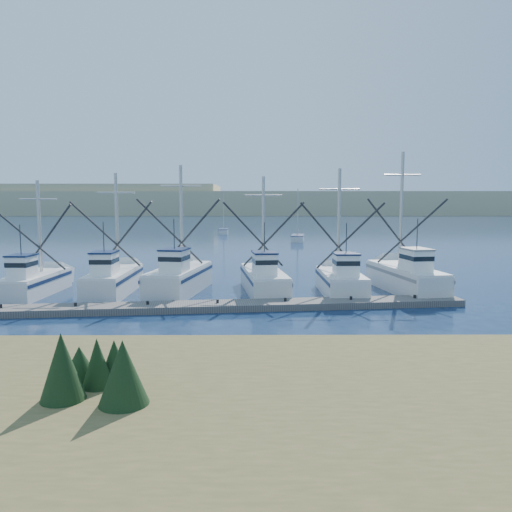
% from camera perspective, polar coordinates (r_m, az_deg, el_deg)
% --- Properties ---
extents(ground, '(500.00, 500.00, 0.00)m').
position_cam_1_polar(ground, '(23.06, 9.73, -9.64)').
color(ground, '#0D1E3B').
rests_on(ground, ground).
extents(shore_bank, '(40.00, 10.00, 1.60)m').
position_cam_1_polar(shore_bank, '(13.65, -18.36, -17.87)').
color(shore_bank, '#4C422D').
rests_on(shore_bank, ground).
extents(floating_dock, '(29.52, 5.18, 0.39)m').
position_cam_1_polar(floating_dock, '(29.26, -4.41, -5.73)').
color(floating_dock, slate).
rests_on(floating_dock, ground).
extents(dune_ridge, '(360.00, 60.00, 10.00)m').
position_cam_1_polar(dune_ridge, '(231.85, 0.61, 6.07)').
color(dune_ridge, tan).
rests_on(dune_ridge, ground).
extents(trawler_fleet, '(28.32, 8.77, 9.72)m').
position_cam_1_polar(trawler_fleet, '(33.89, -2.54, -2.69)').
color(trawler_fleet, silver).
rests_on(trawler_fleet, ground).
extents(sailboat_near, '(2.52, 5.63, 8.10)m').
position_cam_1_polar(sailboat_near, '(77.32, 4.79, 2.05)').
color(sailboat_near, silver).
rests_on(sailboat_near, ground).
extents(sailboat_far, '(1.74, 5.35, 8.10)m').
position_cam_1_polar(sailboat_far, '(94.10, -3.72, 2.84)').
color(sailboat_far, silver).
rests_on(sailboat_far, ground).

